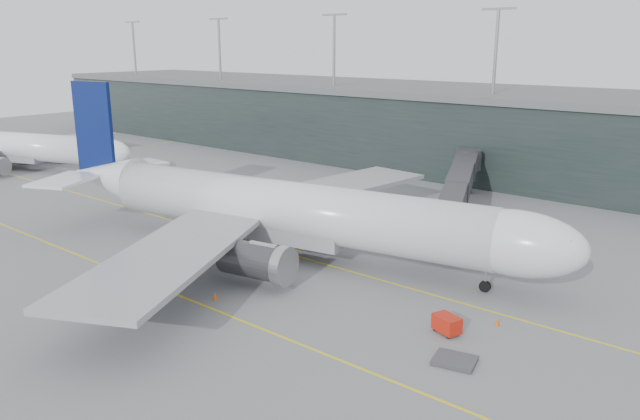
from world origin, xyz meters
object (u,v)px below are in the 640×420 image
Objects in this scene: jet_bridge at (480,182)px; second_aircraft at (16,146)px; gse_cart at (447,324)px; main_aircraft at (286,210)px.

second_aircraft reaches higher than jet_bridge.
jet_bridge is 16.99× the size of gse_cart.
main_aircraft is 1.48× the size of jet_bridge.
second_aircraft reaches higher than gse_cart.
main_aircraft is 75.10m from second_aircraft.
second_aircraft is (-74.99, 3.88, -0.97)m from main_aircraft.
gse_cart is at bearing -25.12° from main_aircraft.
jet_bridge is (10.42, 27.67, 0.07)m from main_aircraft.
main_aircraft is at bearing -134.32° from jet_bridge.
second_aircraft is (-85.42, -23.79, -1.04)m from jet_bridge.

